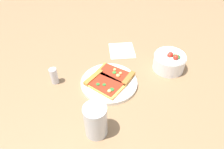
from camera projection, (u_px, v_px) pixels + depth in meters
ground_plane at (114, 77)px, 0.86m from camera, size 2.40×2.40×0.00m
plate at (109, 83)px, 0.83m from camera, size 0.23×0.23×0.01m
pizza_slice_near at (117, 74)px, 0.85m from camera, size 0.16×0.16×0.02m
pizza_slice_far at (103, 83)px, 0.81m from camera, size 0.16×0.17×0.02m
salad_bowl at (169, 61)px, 0.88m from camera, size 0.13×0.13×0.09m
soda_glass at (96, 121)px, 0.64m from camera, size 0.07×0.07×0.12m
paper_napkin at (122, 50)px, 1.00m from camera, size 0.14×0.15×0.00m
pepper_shaker at (54, 75)px, 0.82m from camera, size 0.03×0.03×0.08m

